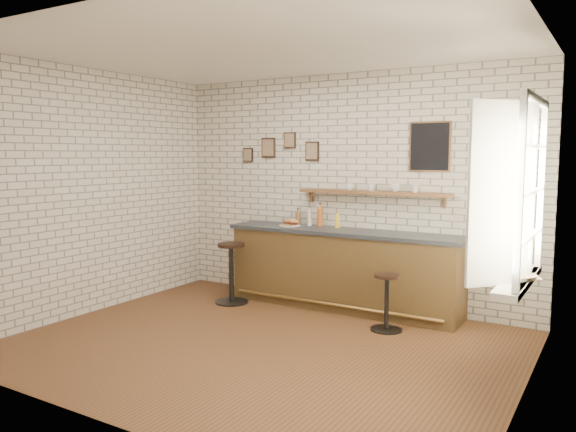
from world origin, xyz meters
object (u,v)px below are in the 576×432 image
(shelf_cup_d, at_px, (415,189))
(shelf_cup_a, at_px, (350,187))
(bitters_bottle_amber, at_px, (320,217))
(shelf_cup_b, at_px, (372,187))
(ciabatta_sandwich, at_px, (291,222))
(condiment_bottle_yellow, at_px, (337,221))
(sandwich_plate, at_px, (290,226))
(bar_stool_right, at_px, (387,300))
(bitters_bottle_brown, at_px, (298,218))
(shelf_cup_c, at_px, (395,188))
(book_upper, at_px, (515,275))
(bar_stool_left, at_px, (231,271))
(book_lower, at_px, (515,277))
(bar_counter, at_px, (343,269))
(bitters_bottle_white, at_px, (310,218))

(shelf_cup_d, bearing_deg, shelf_cup_a, 174.16)
(bitters_bottle_amber, xyz_separation_m, shelf_cup_b, (0.70, 0.05, 0.41))
(ciabatta_sandwich, bearing_deg, condiment_bottle_yellow, 15.37)
(sandwich_plate, height_order, condiment_bottle_yellow, condiment_bottle_yellow)
(ciabatta_sandwich, distance_m, bar_stool_right, 1.82)
(bitters_bottle_brown, xyz_separation_m, shelf_cup_c, (1.34, 0.05, 0.45))
(shelf_cup_d, relative_size, book_upper, 0.46)
(sandwich_plate, bearing_deg, bar_stool_left, -140.14)
(bitters_bottle_brown, relative_size, bitters_bottle_amber, 0.73)
(bitters_bottle_amber, bearing_deg, condiment_bottle_yellow, 0.00)
(shelf_cup_c, relative_size, book_upper, 0.59)
(book_lower, bearing_deg, book_upper, -110.68)
(bar_counter, distance_m, shelf_cup_d, 1.36)
(ciabatta_sandwich, distance_m, shelf_cup_b, 1.18)
(bitters_bottle_white, relative_size, bitters_bottle_amber, 0.82)
(bar_stool_left, bearing_deg, bitters_bottle_amber, 34.86)
(shelf_cup_b, bearing_deg, shelf_cup_d, -53.32)
(shelf_cup_c, bearing_deg, bar_stool_right, -137.38)
(condiment_bottle_yellow, xyz_separation_m, shelf_cup_d, (1.01, 0.05, 0.45))
(bar_counter, xyz_separation_m, ciabatta_sandwich, (-0.76, -0.02, 0.56))
(bar_counter, height_order, ciabatta_sandwich, ciabatta_sandwich)
(book_lower, bearing_deg, shelf_cup_c, 114.97)
(ciabatta_sandwich, distance_m, shelf_cup_d, 1.70)
(bitters_bottle_amber, distance_m, shelf_cup_b, 0.82)
(book_lower, bearing_deg, sandwich_plate, 134.27)
(bitters_bottle_white, relative_size, shelf_cup_a, 2.34)
(bar_stool_right, bearing_deg, ciabatta_sandwich, 160.46)
(ciabatta_sandwich, xyz_separation_m, book_lower, (3.03, -1.42, -0.12))
(book_lower, height_order, book_upper, book_upper)
(bitters_bottle_brown, bearing_deg, shelf_cup_c, 2.21)
(shelf_cup_a, relative_size, shelf_cup_d, 1.11)
(sandwich_plate, distance_m, bitters_bottle_brown, 0.19)
(bitters_bottle_white, bearing_deg, book_lower, -29.20)
(bar_stool_left, bearing_deg, condiment_bottle_yellow, 28.82)
(bitters_bottle_amber, bearing_deg, book_upper, -31.03)
(book_lower, relative_size, book_upper, 1.16)
(book_lower, bearing_deg, bar_stool_right, 128.68)
(bitters_bottle_amber, bearing_deg, bitters_bottle_white, -180.00)
(sandwich_plate, height_order, book_lower, sandwich_plate)
(bitters_bottle_amber, relative_size, shelf_cup_a, 2.85)
(shelf_cup_b, bearing_deg, condiment_bottle_yellow, 133.31)
(ciabatta_sandwich, bearing_deg, bitters_bottle_brown, 86.04)
(bar_counter, height_order, bitters_bottle_white, bitters_bottle_white)
(bitters_bottle_white, xyz_separation_m, bar_stool_right, (1.38, -0.72, -0.77))
(bitters_bottle_white, height_order, shelf_cup_d, shelf_cup_d)
(bar_counter, relative_size, bitters_bottle_brown, 13.57)
(bitters_bottle_white, bearing_deg, shelf_cup_c, 2.54)
(condiment_bottle_yellow, xyz_separation_m, bar_stool_left, (-1.22, -0.67, -0.67))
(sandwich_plate, distance_m, shelf_cup_d, 1.72)
(sandwich_plate, bearing_deg, bar_stool_right, -19.42)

